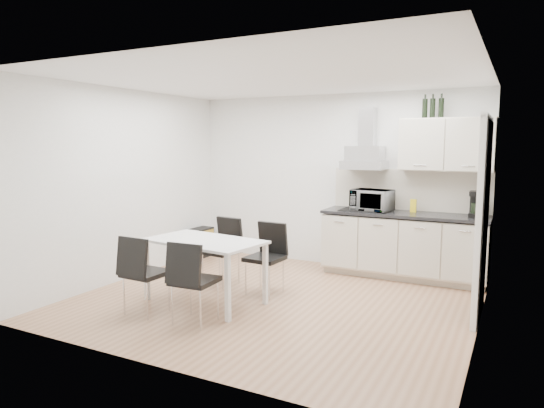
# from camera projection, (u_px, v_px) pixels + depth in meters

# --- Properties ---
(ground) EXTENTS (4.50, 4.50, 0.00)m
(ground) POSITION_uv_depth(u_px,v_px,m) (274.00, 300.00, 5.80)
(ground) COLOR #A97E5E
(ground) RESTS_ON ground
(wall_back) EXTENTS (4.50, 0.10, 2.60)m
(wall_back) POSITION_uv_depth(u_px,v_px,m) (333.00, 181.00, 7.40)
(wall_back) COLOR white
(wall_back) RESTS_ON ground
(wall_front) EXTENTS (4.50, 0.10, 2.60)m
(wall_front) POSITION_uv_depth(u_px,v_px,m) (160.00, 214.00, 3.87)
(wall_front) COLOR white
(wall_front) RESTS_ON ground
(wall_left) EXTENTS (0.10, 4.00, 2.60)m
(wall_left) POSITION_uv_depth(u_px,v_px,m) (128.00, 185.00, 6.66)
(wall_left) COLOR white
(wall_left) RESTS_ON ground
(wall_right) EXTENTS (0.10, 4.00, 2.60)m
(wall_right) POSITION_uv_depth(u_px,v_px,m) (484.00, 203.00, 4.62)
(wall_right) COLOR white
(wall_right) RESTS_ON ground
(ceiling) EXTENTS (4.50, 4.50, 0.00)m
(ceiling) POSITION_uv_depth(u_px,v_px,m) (274.00, 78.00, 5.48)
(ceiling) COLOR white
(ceiling) RESTS_ON wall_back
(doorway) EXTENTS (0.08, 1.04, 2.10)m
(doorway) POSITION_uv_depth(u_px,v_px,m) (482.00, 221.00, 5.15)
(doorway) COLOR white
(doorway) RESTS_ON ground
(kitchenette) EXTENTS (2.22, 0.64, 2.52)m
(kitchenette) POSITION_uv_depth(u_px,v_px,m) (408.00, 219.00, 6.69)
(kitchenette) COLOR beige
(kitchenette) RESTS_ON ground
(dining_table) EXTENTS (1.45, 0.94, 0.75)m
(dining_table) POSITION_uv_depth(u_px,v_px,m) (205.00, 247.00, 5.65)
(dining_table) COLOR white
(dining_table) RESTS_ON ground
(chair_far_left) EXTENTS (0.50, 0.55, 0.88)m
(chair_far_left) POSITION_uv_depth(u_px,v_px,m) (221.00, 252.00, 6.41)
(chair_far_left) COLOR black
(chair_far_left) RESTS_ON ground
(chair_far_right) EXTENTS (0.47, 0.52, 0.88)m
(chair_far_right) POSITION_uv_depth(u_px,v_px,m) (265.00, 259.00, 6.00)
(chair_far_right) COLOR black
(chair_far_right) RESTS_ON ground
(chair_near_left) EXTENTS (0.46, 0.52, 0.88)m
(chair_near_left) POSITION_uv_depth(u_px,v_px,m) (146.00, 274.00, 5.31)
(chair_near_left) COLOR black
(chair_near_left) RESTS_ON ground
(chair_near_right) EXTENTS (0.47, 0.52, 0.88)m
(chair_near_right) POSITION_uv_depth(u_px,v_px,m) (195.00, 282.00, 5.02)
(chair_near_right) COLOR black
(chair_near_right) RESTS_ON ground
(guitar_amp) EXTENTS (0.27, 0.58, 0.48)m
(guitar_amp) POSITION_uv_depth(u_px,v_px,m) (198.00, 243.00, 7.96)
(guitar_amp) COLOR black
(guitar_amp) RESTS_ON ground
(floor_speaker) EXTENTS (0.23, 0.21, 0.31)m
(floor_speaker) POSITION_uv_depth(u_px,v_px,m) (271.00, 249.00, 7.92)
(floor_speaker) COLOR black
(floor_speaker) RESTS_ON ground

